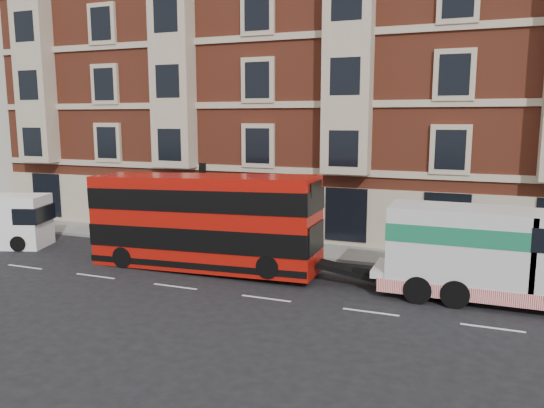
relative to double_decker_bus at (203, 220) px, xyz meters
The scene contains 7 objects.
ground 5.40m from the double_decker_bus, 32.76° to the right, with size 120.00×120.00×0.00m, color black.
sidewalk 6.73m from the double_decker_bus, 49.65° to the left, with size 90.00×3.00×0.15m, color slate.
victorian_terrace 15.32m from the double_decker_bus, 69.49° to the left, with size 45.00×12.00×20.40m.
lamp_post_west 4.04m from the double_decker_bus, 117.91° to the left, with size 0.35×0.15×4.35m.
double_decker_bus is the anchor object (origin of this frame).
tow_truck 12.06m from the double_decker_bus, ahead, with size 8.48×2.51×3.53m.
pedestrian 7.29m from the double_decker_bus, 145.89° to the left, with size 0.67×0.44×1.84m, color #1A1B35.
Camera 1 is at (7.16, -17.98, 6.83)m, focal length 35.00 mm.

